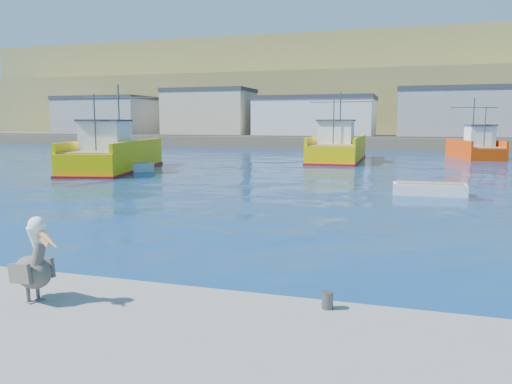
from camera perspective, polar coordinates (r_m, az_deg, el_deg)
ground at (r=12.92m, az=-2.88°, el=-8.60°), size 260.00×260.00×0.00m
dock_bollards at (r=9.50m, az=-6.54°, el=-10.71°), size 36.20×0.20×0.30m
far_shore at (r=121.03m, az=15.25°, el=10.23°), size 200.00×81.00×24.00m
trawler_yellow_a at (r=39.89m, az=-15.96°, el=3.98°), size 6.86×13.15×6.67m
trawler_yellow_b at (r=48.71m, az=9.31°, el=4.88°), size 6.10×12.94×6.71m
boat_orange at (r=56.01m, az=23.79°, el=4.64°), size 5.05×9.55×6.18m
skiff_left at (r=38.19m, az=-14.66°, el=2.61°), size 3.78×3.70×0.85m
skiff_mid at (r=26.88m, az=19.18°, el=0.20°), size 3.59×1.32×0.78m
pelican at (r=9.78m, az=-24.07°, el=-7.66°), size 1.26×0.73×1.57m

